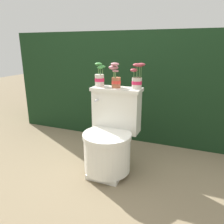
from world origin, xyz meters
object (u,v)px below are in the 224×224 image
at_px(potted_plant_left, 100,77).
at_px(potted_plant_midleft, 116,78).
at_px(toilet, 110,138).
at_px(potted_plant_middle, 137,78).

distance_m(potted_plant_left, potted_plant_midleft, 0.17).
distance_m(toilet, potted_plant_left, 0.57).
distance_m(potted_plant_midleft, potted_plant_middle, 0.19).
bearing_deg(potted_plant_midleft, potted_plant_left, 171.07).
relative_size(potted_plant_midleft, potted_plant_middle, 1.01).
xyz_separation_m(potted_plant_left, potted_plant_midleft, (0.17, -0.03, 0.01)).
distance_m(potted_plant_left, potted_plant_middle, 0.36).
bearing_deg(toilet, potted_plant_middle, 43.55).
bearing_deg(toilet, potted_plant_midleft, 93.77).
bearing_deg(toilet, potted_plant_left, 135.73).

